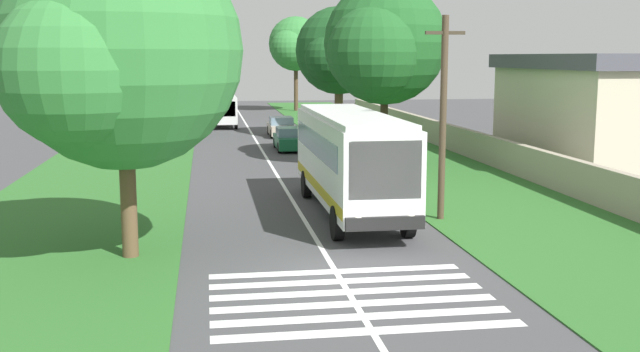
{
  "coord_description": "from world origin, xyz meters",
  "views": [
    {
      "loc": [
        -18.79,
        3.36,
        5.75
      ],
      "look_at": [
        6.9,
        -0.54,
        1.6
      ],
      "focal_mm": 42.05,
      "sensor_mm": 36.0,
      "label": 1
    }
  ],
  "objects_px": {
    "roadside_tree_left_2": "(176,46)",
    "trailing_minibus_0": "(223,108)",
    "coach_bus": "(350,156)",
    "roadside_tree_right_2": "(381,47)",
    "roadside_tree_right_1": "(337,53)",
    "roadside_tree_left_1": "(175,53)",
    "roadside_tree_left_0": "(118,57)",
    "utility_pole": "(443,115)",
    "roadside_building": "(593,109)",
    "roadside_tree_right_0": "(294,45)",
    "trailing_car_0": "(290,139)",
    "trailing_car_1": "(281,127)"
  },
  "relations": [
    {
      "from": "roadside_tree_left_0",
      "to": "utility_pole",
      "type": "height_order",
      "value": "roadside_tree_left_0"
    },
    {
      "from": "roadside_tree_left_0",
      "to": "roadside_building",
      "type": "height_order",
      "value": "roadside_tree_left_0"
    },
    {
      "from": "roadside_tree_right_2",
      "to": "utility_pole",
      "type": "height_order",
      "value": "roadside_tree_right_2"
    },
    {
      "from": "roadside_tree_right_1",
      "to": "roadside_tree_left_1",
      "type": "bearing_deg",
      "value": 54.21
    },
    {
      "from": "roadside_building",
      "to": "roadside_tree_right_1",
      "type": "bearing_deg",
      "value": 36.18
    },
    {
      "from": "trailing_minibus_0",
      "to": "roadside_tree_left_1",
      "type": "bearing_deg",
      "value": 109.73
    },
    {
      "from": "trailing_car_0",
      "to": "roadside_tree_left_0",
      "type": "height_order",
      "value": "roadside_tree_left_0"
    },
    {
      "from": "roadside_tree_left_1",
      "to": "roadside_tree_right_1",
      "type": "relative_size",
      "value": 1.04
    },
    {
      "from": "roadside_tree_left_2",
      "to": "roadside_tree_right_2",
      "type": "xyz_separation_m",
      "value": [
        -32.02,
        -11.95,
        -0.46
      ]
    },
    {
      "from": "roadside_tree_right_2",
      "to": "roadside_tree_left_1",
      "type": "bearing_deg",
      "value": 28.89
    },
    {
      "from": "coach_bus",
      "to": "roadside_tree_right_2",
      "type": "height_order",
      "value": "roadside_tree_right_2"
    },
    {
      "from": "coach_bus",
      "to": "roadside_tree_left_2",
      "type": "distance_m",
      "value": 45.93
    },
    {
      "from": "coach_bus",
      "to": "roadside_tree_left_0",
      "type": "xyz_separation_m",
      "value": [
        -4.9,
        7.57,
        3.59
      ]
    },
    {
      "from": "roadside_tree_right_2",
      "to": "roadside_building",
      "type": "xyz_separation_m",
      "value": [
        -2.45,
        -11.04,
        -3.27
      ]
    },
    {
      "from": "trailing_minibus_0",
      "to": "roadside_tree_left_2",
      "type": "distance_m",
      "value": 11.55
    },
    {
      "from": "trailing_car_1",
      "to": "roadside_tree_right_2",
      "type": "xyz_separation_m",
      "value": [
        -14.59,
        -3.97,
        5.6
      ]
    },
    {
      "from": "trailing_car_0",
      "to": "roadside_tree_right_2",
      "type": "bearing_deg",
      "value": -146.24
    },
    {
      "from": "coach_bus",
      "to": "trailing_car_0",
      "type": "height_order",
      "value": "coach_bus"
    },
    {
      "from": "trailing_car_1",
      "to": "trailing_minibus_0",
      "type": "bearing_deg",
      "value": 26.77
    },
    {
      "from": "trailing_minibus_0",
      "to": "roadside_building",
      "type": "xyz_separation_m",
      "value": [
        -24.94,
        -19.01,
        1.45
      ]
    },
    {
      "from": "roadside_tree_left_1",
      "to": "roadside_tree_right_1",
      "type": "distance_m",
      "value": 14.22
    },
    {
      "from": "roadside_tree_left_1",
      "to": "roadside_building",
      "type": "distance_m",
      "value": 32.91
    },
    {
      "from": "roadside_tree_left_0",
      "to": "roadside_tree_left_2",
      "type": "height_order",
      "value": "roadside_tree_left_2"
    },
    {
      "from": "roadside_tree_left_0",
      "to": "coach_bus",
      "type": "bearing_deg",
      "value": -57.08
    },
    {
      "from": "coach_bus",
      "to": "roadside_building",
      "type": "xyz_separation_m",
      "value": [
        10.57,
        -15.23,
        0.85
      ]
    },
    {
      "from": "trailing_car_0",
      "to": "utility_pole",
      "type": "height_order",
      "value": "utility_pole"
    },
    {
      "from": "roadside_tree_left_0",
      "to": "roadside_building",
      "type": "distance_m",
      "value": 27.68
    },
    {
      "from": "trailing_car_0",
      "to": "roadside_tree_right_0",
      "type": "distance_m",
      "value": 34.37
    },
    {
      "from": "roadside_tree_right_1",
      "to": "utility_pole",
      "type": "height_order",
      "value": "roadside_tree_right_1"
    },
    {
      "from": "roadside_tree_left_1",
      "to": "coach_bus",
      "type": "bearing_deg",
      "value": -167.63
    },
    {
      "from": "trailing_minibus_0",
      "to": "utility_pole",
      "type": "height_order",
      "value": "utility_pole"
    },
    {
      "from": "coach_bus",
      "to": "trailing_minibus_0",
      "type": "xyz_separation_m",
      "value": [
        35.51,
        3.78,
        -0.6
      ]
    },
    {
      "from": "roadside_tree_left_1",
      "to": "roadside_building",
      "type": "relative_size",
      "value": 0.76
    },
    {
      "from": "trailing_car_1",
      "to": "roadside_tree_left_0",
      "type": "height_order",
      "value": "roadside_tree_left_0"
    },
    {
      "from": "roadside_tree_right_0",
      "to": "roadside_tree_right_2",
      "type": "bearing_deg",
      "value": -179.98
    },
    {
      "from": "trailing_minibus_0",
      "to": "roadside_tree_left_2",
      "type": "relative_size",
      "value": 0.64
    },
    {
      "from": "roadside_tree_right_2",
      "to": "roadside_tree_right_1",
      "type": "bearing_deg",
      "value": 0.63
    },
    {
      "from": "utility_pole",
      "to": "roadside_building",
      "type": "distance_m",
      "value": 17.22
    },
    {
      "from": "trailing_car_1",
      "to": "roadside_tree_left_0",
      "type": "bearing_deg",
      "value": 166.54
    },
    {
      "from": "roadside_tree_left_0",
      "to": "roadside_tree_left_1",
      "type": "relative_size",
      "value": 0.96
    },
    {
      "from": "trailing_car_1",
      "to": "roadside_tree_left_1",
      "type": "height_order",
      "value": "roadside_tree_left_1"
    },
    {
      "from": "roadside_tree_right_1",
      "to": "trailing_minibus_0",
      "type": "bearing_deg",
      "value": 39.01
    },
    {
      "from": "coach_bus",
      "to": "trailing_car_0",
      "type": "xyz_separation_m",
      "value": [
        19.36,
        0.06,
        -1.48
      ]
    },
    {
      "from": "roadside_tree_left_2",
      "to": "trailing_minibus_0",
      "type": "bearing_deg",
      "value": -157.29
    },
    {
      "from": "coach_bus",
      "to": "roadside_building",
      "type": "relative_size",
      "value": 0.88
    },
    {
      "from": "roadside_tree_right_1",
      "to": "roadside_tree_left_2",
      "type": "bearing_deg",
      "value": 31.62
    },
    {
      "from": "coach_bus",
      "to": "roadside_tree_left_2",
      "type": "bearing_deg",
      "value": 9.78
    },
    {
      "from": "trailing_car_1",
      "to": "roadside_tree_right_0",
      "type": "height_order",
      "value": "roadside_tree_right_0"
    },
    {
      "from": "coach_bus",
      "to": "roadside_tree_left_1",
      "type": "relative_size",
      "value": 1.16
    },
    {
      "from": "trailing_car_0",
      "to": "roadside_tree_left_1",
      "type": "height_order",
      "value": "roadside_tree_left_1"
    }
  ]
}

